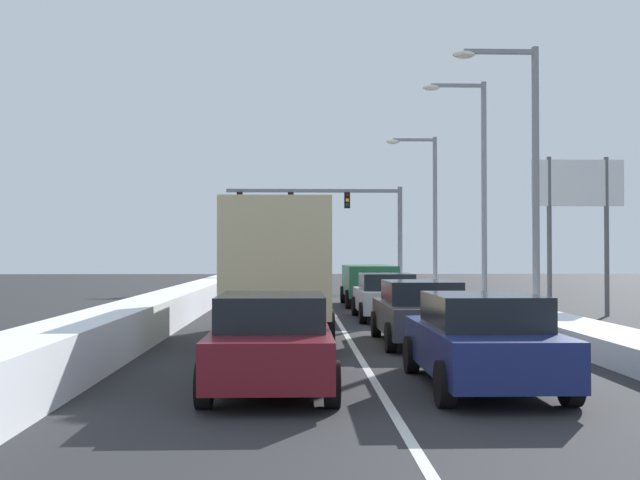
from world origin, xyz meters
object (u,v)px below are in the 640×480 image
traffic_light_gantry (339,211)px  street_lamp_right_far (428,200)px  sedan_maroon_center_lane_nearest (272,341)px  roadside_sign_right (578,200)px  sedan_navy_right_lane_nearest (481,340)px  box_truck_center_lane_second (279,264)px  sedan_silver_right_lane_third (386,296)px  street_lamp_right_mid (476,174)px  street_lamp_right_near (524,159)px  suv_green_right_lane_fourth (369,281)px  sedan_red_center_lane_third (290,292)px  suv_white_center_lane_fourth (290,279)px  sedan_charcoal_right_lane_second (420,312)px

traffic_light_gantry → street_lamp_right_far: bearing=-54.6°
sedan_maroon_center_lane_nearest → roadside_sign_right: (10.09, 13.71, 3.25)m
sedan_navy_right_lane_nearest → box_truck_center_lane_second: (-3.41, 6.79, 1.14)m
sedan_navy_right_lane_nearest → street_lamp_right_far: (3.89, 27.22, 4.18)m
sedan_navy_right_lane_nearest → box_truck_center_lane_second: bearing=116.7°
sedan_silver_right_lane_third → street_lamp_right_mid: street_lamp_right_mid is taller
street_lamp_right_near → street_lamp_right_mid: size_ratio=0.91×
suv_green_right_lane_fourth → traffic_light_gantry: bearing=92.0°
box_truck_center_lane_second → sedan_red_center_lane_third: (0.19, 8.56, -1.14)m
suv_white_center_lane_fourth → street_lamp_right_mid: 9.52m
sedan_navy_right_lane_nearest → box_truck_center_lane_second: size_ratio=0.62×
suv_white_center_lane_fourth → street_lamp_right_near: 14.20m
sedan_maroon_center_lane_nearest → street_lamp_right_mid: 21.07m
sedan_silver_right_lane_third → box_truck_center_lane_second: bearing=-119.6°
suv_green_right_lane_fourth → sedan_red_center_lane_third: size_ratio=1.09×
sedan_silver_right_lane_third → suv_white_center_lane_fourth: (-3.22, 9.60, 0.25)m
sedan_navy_right_lane_nearest → roadside_sign_right: (6.73, 13.74, 3.25)m
sedan_silver_right_lane_third → suv_white_center_lane_fourth: 10.13m
traffic_light_gantry → roadside_sign_right: 20.92m
suv_green_right_lane_fourth → street_lamp_right_mid: size_ratio=0.53×
sedan_red_center_lane_third → traffic_light_gantry: traffic_light_gantry is taller
traffic_light_gantry → street_lamp_right_near: 23.00m
street_lamp_right_mid → street_lamp_right_near: bearing=-93.3°
street_lamp_right_far → box_truck_center_lane_second: bearing=-109.7°
sedan_charcoal_right_lane_second → box_truck_center_lane_second: 3.68m
sedan_charcoal_right_lane_second → street_lamp_right_mid: size_ratio=0.48×
street_lamp_right_near → sedan_red_center_lane_third: bearing=147.8°
traffic_light_gantry → street_lamp_right_near: bearing=-78.8°
sedan_silver_right_lane_third → traffic_light_gantry: (-0.43, 20.65, 3.96)m
box_truck_center_lane_second → street_lamp_right_near: (7.40, 4.02, 3.16)m
traffic_light_gantry → roadside_sign_right: traffic_light_gantry is taller
sedan_silver_right_lane_third → traffic_light_gantry: traffic_light_gantry is taller
sedan_silver_right_lane_third → sedan_maroon_center_lane_nearest: same height
suv_green_right_lane_fourth → box_truck_center_lane_second: (-3.43, -12.49, 0.88)m
traffic_light_gantry → roadside_sign_right: bearing=-69.8°
sedan_charcoal_right_lane_second → street_lamp_right_mid: bearing=71.1°
sedan_navy_right_lane_nearest → suv_green_right_lane_fourth: 19.28m
sedan_silver_right_lane_third → sedan_maroon_center_lane_nearest: size_ratio=1.00×
street_lamp_right_near → street_lamp_right_mid: street_lamp_right_mid is taller
sedan_maroon_center_lane_nearest → suv_green_right_lane_fourth: bearing=80.1°
sedan_navy_right_lane_nearest → traffic_light_gantry: 33.61m
sedan_navy_right_lane_nearest → sedan_maroon_center_lane_nearest: same height
suv_green_right_lane_fourth → sedan_red_center_lane_third: bearing=-129.5°
sedan_charcoal_right_lane_second → suv_green_right_lane_fourth: 13.37m
street_lamp_right_near → sedan_silver_right_lane_third: bearing=154.7°
sedan_navy_right_lane_nearest → traffic_light_gantry: size_ratio=0.42×
sedan_navy_right_lane_nearest → traffic_light_gantry: traffic_light_gantry is taller
sedan_navy_right_lane_nearest → street_lamp_right_near: size_ratio=0.53×
sedan_red_center_lane_third → street_lamp_right_far: size_ratio=0.54×
sedan_maroon_center_lane_nearest → sedan_red_center_lane_third: (0.13, 15.33, 0.00)m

